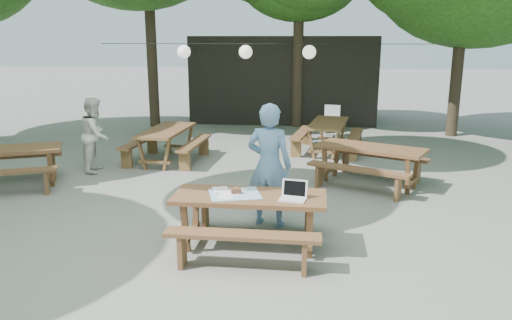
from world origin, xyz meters
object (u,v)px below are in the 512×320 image
object	(u,v)px
main_picnic_table	(250,221)
plastic_chair	(331,128)
woman	(269,165)
second_person	(96,135)
picnic_table_nw	(6,167)

from	to	relation	value
main_picnic_table	plastic_chair	distance (m)	7.94
main_picnic_table	plastic_chair	bearing A→B (deg)	81.00
woman	second_person	size ratio (longest dim) A/B	1.19
main_picnic_table	second_person	bearing A→B (deg)	136.29
main_picnic_table	plastic_chair	size ratio (longest dim) A/B	2.22
main_picnic_table	woman	xyz separation A→B (m)	(0.17, 0.92, 0.54)
woman	plastic_chair	xyz separation A→B (m)	(1.07, 6.93, -0.67)
woman	picnic_table_nw	bearing A→B (deg)	-2.79
picnic_table_nw	main_picnic_table	bearing A→B (deg)	-48.63
second_person	plastic_chair	bearing A→B (deg)	-57.95
woman	plastic_chair	world-z (taller)	woman
picnic_table_nw	plastic_chair	distance (m)	8.34
picnic_table_nw	second_person	distance (m)	1.83
second_person	plastic_chair	world-z (taller)	second_person
main_picnic_table	picnic_table_nw	bearing A→B (deg)	155.62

